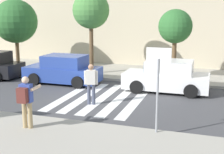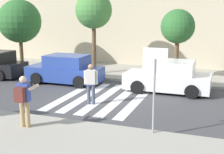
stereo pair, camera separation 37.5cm
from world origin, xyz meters
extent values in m
plane|color=#424244|center=(0.00, 0.00, 0.00)|extent=(120.00, 120.00, 0.00)
cube|color=#9E998C|center=(0.00, 6.00, 0.07)|extent=(60.00, 4.80, 0.14)
cube|color=beige|center=(0.00, 10.40, 3.31)|extent=(56.00, 4.00, 6.61)
cube|color=silver|center=(-1.60, 0.20, 0.00)|extent=(0.44, 5.20, 0.01)
cube|color=silver|center=(-0.80, 0.20, 0.00)|extent=(0.44, 5.20, 0.01)
cube|color=silver|center=(0.00, 0.20, 0.00)|extent=(0.44, 5.20, 0.01)
cube|color=silver|center=(0.80, 0.20, 0.00)|extent=(0.44, 5.20, 0.01)
cube|color=silver|center=(1.60, 0.20, 0.00)|extent=(0.44, 5.20, 0.01)
cylinder|color=gray|center=(3.15, -3.42, 1.32)|extent=(0.07, 0.07, 2.36)
cube|color=white|center=(3.15, -3.40, 2.45)|extent=(0.76, 0.03, 0.76)
cube|color=red|center=(3.15, -3.39, 2.45)|extent=(0.66, 0.02, 0.66)
cylinder|color=tan|center=(-1.04, -4.37, 0.58)|extent=(0.15, 0.15, 0.88)
cylinder|color=tan|center=(-0.84, -4.36, 0.58)|extent=(0.15, 0.15, 0.88)
cube|color=#33479E|center=(-0.94, -4.37, 1.32)|extent=(0.39, 0.26, 0.60)
sphere|color=beige|center=(-0.94, -4.37, 1.75)|extent=(0.23, 0.23, 0.23)
cylinder|color=beige|center=(-1.19, -4.16, 1.46)|extent=(0.14, 0.59, 0.10)
cylinder|color=beige|center=(-0.71, -4.13, 1.46)|extent=(0.14, 0.59, 0.10)
cube|color=black|center=(-0.97, -3.97, 1.49)|extent=(0.15, 0.11, 0.10)
cube|color=#5B2823|center=(-0.92, -4.60, 1.30)|extent=(0.33, 0.22, 0.48)
cylinder|color=#474C60|center=(-0.20, -0.89, 0.44)|extent=(0.15, 0.15, 0.88)
cylinder|color=#474C60|center=(-0.01, -0.84, 0.44)|extent=(0.15, 0.15, 0.88)
cube|color=silver|center=(-0.11, -0.87, 1.18)|extent=(0.43, 0.33, 0.60)
sphere|color=#A37556|center=(-0.11, -0.87, 1.61)|extent=(0.23, 0.23, 0.23)
cylinder|color=silver|center=(-0.34, -0.93, 1.16)|extent=(0.10, 0.10, 0.58)
cylinder|color=silver|center=(0.13, -0.81, 1.16)|extent=(0.10, 0.10, 0.58)
cube|color=slate|center=(-6.90, 2.30, 1.23)|extent=(0.10, 1.50, 0.51)
cylinder|color=black|center=(-6.75, 3.15, 0.32)|extent=(0.64, 0.22, 0.64)
cube|color=#284293|center=(-3.07, 2.30, 0.53)|extent=(4.10, 1.70, 0.76)
cube|color=#284293|center=(-2.92, 2.30, 1.23)|extent=(2.20, 1.56, 0.64)
cube|color=slate|center=(-3.99, 2.30, 1.23)|extent=(0.10, 1.50, 0.54)
cube|color=slate|center=(-1.95, 2.30, 1.23)|extent=(0.10, 1.50, 0.51)
cylinder|color=black|center=(-4.34, 1.45, 0.32)|extent=(0.64, 0.22, 0.64)
cylinder|color=black|center=(-4.34, 3.15, 0.32)|extent=(0.64, 0.22, 0.64)
cylinder|color=black|center=(-1.80, 1.45, 0.32)|extent=(0.64, 0.22, 0.64)
cylinder|color=black|center=(-1.80, 3.15, 0.32)|extent=(0.64, 0.22, 0.64)
cube|color=white|center=(2.56, 2.30, 0.53)|extent=(4.10, 1.70, 0.76)
cube|color=white|center=(2.71, 2.30, 1.23)|extent=(2.20, 1.56, 0.64)
cube|color=slate|center=(1.64, 2.30, 1.23)|extent=(0.10, 1.50, 0.54)
cube|color=slate|center=(3.68, 2.30, 1.23)|extent=(0.10, 1.50, 0.51)
cylinder|color=black|center=(1.29, 1.45, 0.32)|extent=(0.64, 0.22, 0.64)
cylinder|color=black|center=(1.29, 3.15, 0.32)|extent=(0.64, 0.22, 0.64)
cylinder|color=black|center=(3.83, 1.45, 0.32)|extent=(0.64, 0.22, 0.64)
cylinder|color=black|center=(3.83, 3.15, 0.32)|extent=(0.64, 0.22, 0.64)
cylinder|color=brown|center=(-7.53, 4.63, 1.26)|extent=(0.24, 0.24, 2.25)
sphere|color=#2D662D|center=(-7.53, 4.63, 3.22)|extent=(2.79, 2.79, 2.79)
cylinder|color=brown|center=(-2.31, 4.65, 1.71)|extent=(0.24, 0.24, 3.13)
sphere|color=#47843D|center=(-2.31, 4.65, 3.92)|extent=(2.17, 2.17, 2.17)
cylinder|color=brown|center=(2.62, 4.69, 1.33)|extent=(0.24, 0.24, 2.37)
sphere|color=#2D662D|center=(2.62, 4.69, 3.07)|extent=(1.85, 1.85, 1.85)
camera|label=1|loc=(4.74, -12.70, 3.94)|focal=50.00mm
camera|label=2|loc=(5.09, -12.57, 3.94)|focal=50.00mm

